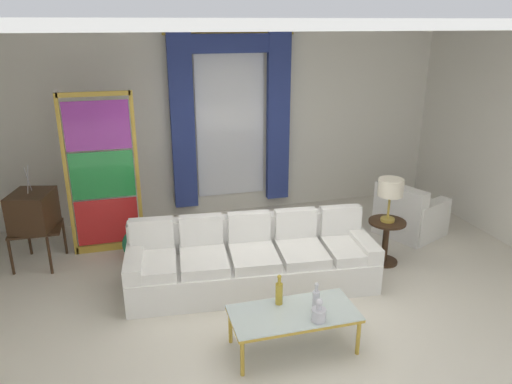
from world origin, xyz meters
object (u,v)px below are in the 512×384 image
Objects in this scene: peacock_figurine at (139,246)px; table_lamp_brass at (391,189)px; armchair_white at (409,216)px; couch_white_long at (251,260)px; vintage_tv at (33,212)px; bottle_blue_decanter at (319,313)px; bottle_crystal_tall at (279,292)px; stained_glass_divider at (103,178)px; coffee_table at (294,315)px; round_side_table at (386,238)px; bottle_amber_squat at (316,299)px.

table_lamp_brass is (3.12, -0.90, 0.81)m from peacock_figurine.
peacock_figurine is at bearing 163.97° from table_lamp_brass.
table_lamp_brass reaches higher than armchair_white.
vintage_tv is (-2.56, 1.22, 0.42)m from couch_white_long.
bottle_blue_decanter is 0.46m from bottle_crystal_tall.
table_lamp_brass is (3.51, -1.34, -0.03)m from stained_glass_divider.
table_lamp_brass is at bearing -137.70° from armchair_white.
vintage_tv is 5.23m from armchair_white.
peacock_figurine is (-1.29, 0.95, -0.09)m from couch_white_long.
bottle_crystal_tall is 3.29m from armchair_white.
vintage_tv is (-2.63, 2.54, 0.36)m from coffee_table.
bottle_blue_decanter is 2.24m from round_side_table.
armchair_white is 3.93m from peacock_figurine.
coffee_table is 4.27× the size of bottle_amber_squat.
vintage_tv is at bearing 165.13° from table_lamp_brass.
bottle_blue_decanter is at bearing -58.08° from peacock_figurine.
armchair_white is at bearing 41.97° from bottle_amber_squat.
table_lamp_brass is at bearing 32.85° from bottle_crystal_tall.
bottle_amber_squat is 0.48× the size of peacock_figurine.
armchair_white is at bearing -2.46° from peacock_figurine.
bottle_blue_decanter is at bearing -56.54° from stained_glass_divider.
round_side_table is at bearing -16.03° from peacock_figurine.
coffee_table is at bearing -142.09° from table_lamp_brass.
vintage_tv reaches higher than peacock_figurine.
armchair_white is (2.57, 2.10, -0.08)m from coffee_table.
couch_white_long reaches higher than armchair_white.
bottle_blue_decanter is at bearing -136.17° from armchair_white.
vintage_tv is 4.56m from table_lamp_brass.
bottle_crystal_tall is at bearing -58.86° from peacock_figurine.
coffee_table is 2.65m from peacock_figurine.
round_side_table is at bearing -90.00° from table_lamp_brass.
table_lamp_brass reaches higher than coffee_table.
bottle_crystal_tall is at bearing -147.15° from table_lamp_brass.
bottle_amber_squat is at bearing -138.21° from round_side_table.
coffee_table is 0.91× the size of vintage_tv.
round_side_table is (3.51, -1.34, -0.70)m from stained_glass_divider.
bottle_crystal_tall is 3.08m from stained_glass_divider.
coffee_table is at bearing -140.66° from armchair_white.
table_lamp_brass is at bearing 37.91° from coffee_table.
couch_white_long is at bearing 99.24° from bottle_blue_decanter.
stained_glass_divider is 3.70× the size of round_side_table.
couch_white_long is at bearing -36.43° from peacock_figurine.
bottle_blue_decanter reaches higher than round_side_table.
vintage_tv is (-2.81, 2.73, 0.24)m from bottle_blue_decanter.
coffee_table is at bearing 132.22° from bottle_blue_decanter.
round_side_table is (-0.80, -0.73, 0.07)m from armchair_white.
peacock_figurine is (-1.36, 2.27, -0.15)m from coffee_table.
bottle_amber_squat is at bearing -41.77° from vintage_tv.
couch_white_long reaches higher than round_side_table.
bottle_crystal_tall is at bearing 118.01° from coffee_table.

